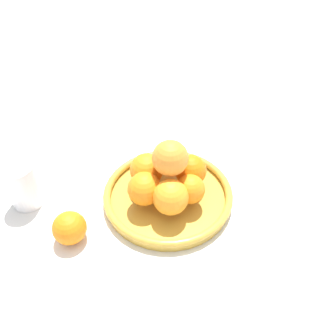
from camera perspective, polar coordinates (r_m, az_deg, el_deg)
ground_plane at (r=0.80m, az=0.00°, el=-5.40°), size 4.00×4.00×0.00m
fruit_bowl at (r=0.78m, az=0.00°, el=-4.62°), size 0.31×0.31×0.03m
orange_pile at (r=0.74m, az=-0.13°, el=-1.39°), size 0.19×0.18×0.14m
stray_orange at (r=0.72m, az=-16.77°, el=-9.96°), size 0.07×0.07×0.07m
drinking_glass at (r=0.82m, az=-23.92°, el=-2.76°), size 0.07×0.07×0.11m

